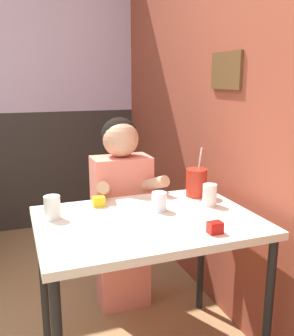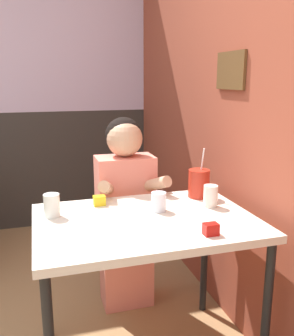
{
  "view_description": "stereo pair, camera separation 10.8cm",
  "coord_description": "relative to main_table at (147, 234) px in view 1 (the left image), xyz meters",
  "views": [
    {
      "loc": [
        0.31,
        -1.2,
        1.39
      ],
      "look_at": [
        0.92,
        0.46,
        0.97
      ],
      "focal_mm": 40.0,
      "sensor_mm": 36.0,
      "label": 1
    },
    {
      "loc": [
        0.41,
        -1.24,
        1.39
      ],
      "look_at": [
        0.92,
        0.46,
        0.97
      ],
      "focal_mm": 40.0,
      "sensor_mm": 36.0,
      "label": 2
    }
  ],
  "objects": [
    {
      "name": "cocktail_pitcher",
      "position": [
        0.37,
        0.23,
        0.15
      ],
      "size": [
        0.11,
        0.11,
        0.27
      ],
      "color": "#B22819",
      "rests_on": "main_table"
    },
    {
      "name": "brick_wall_right",
      "position": [
        0.61,
        0.85,
        0.66
      ],
      "size": [
        0.08,
        4.34,
        2.7
      ],
      "color": "brown",
      "rests_on": "ground_plane"
    },
    {
      "name": "glass_center",
      "position": [
        -0.41,
        0.15,
        0.13
      ],
      "size": [
        0.07,
        0.07,
        0.11
      ],
      "color": "silver",
      "rests_on": "main_table"
    },
    {
      "name": "condiment_ketchup",
      "position": [
        0.2,
        -0.26,
        0.1
      ],
      "size": [
        0.06,
        0.04,
        0.05
      ],
      "color": "#B7140F",
      "rests_on": "main_table"
    },
    {
      "name": "condiment_mustard",
      "position": [
        -0.17,
        0.24,
        0.1
      ],
      "size": [
        0.06,
        0.04,
        0.05
      ],
      "color": "yellow",
      "rests_on": "main_table"
    },
    {
      "name": "glass_near_pitcher",
      "position": [
        0.09,
        0.08,
        0.12
      ],
      "size": [
        0.07,
        0.07,
        0.09
      ],
      "color": "silver",
      "rests_on": "main_table"
    },
    {
      "name": "glass_far_side",
      "position": [
        0.36,
        0.06,
        0.13
      ],
      "size": [
        0.07,
        0.07,
        0.11
      ],
      "color": "silver",
      "rests_on": "main_table"
    },
    {
      "name": "main_table",
      "position": [
        0.0,
        0.0,
        0.0
      ],
      "size": [
        1.01,
        0.71,
        0.77
      ],
      "color": "beige",
      "rests_on": "ground_plane"
    },
    {
      "name": "person_seated",
      "position": [
        0.03,
        0.53,
        -0.06
      ],
      "size": [
        0.42,
        0.41,
        1.18
      ],
      "color": "#EA7F6B",
      "rests_on": "ground_plane"
    }
  ]
}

